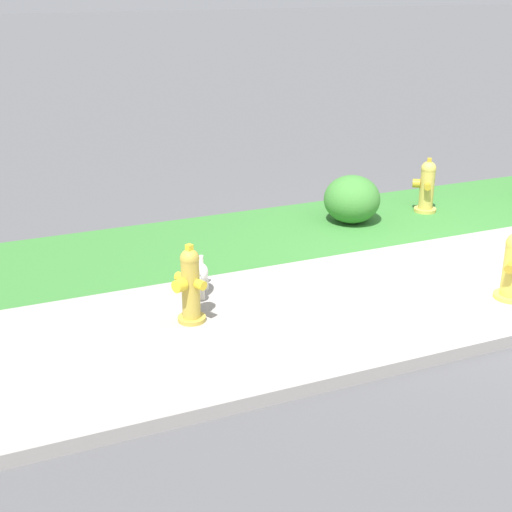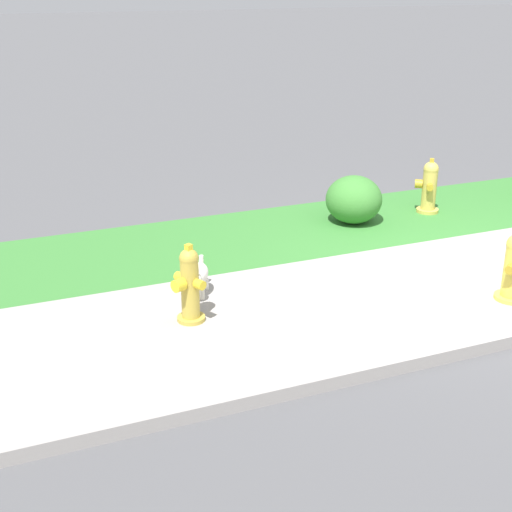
{
  "view_description": "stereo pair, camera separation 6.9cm",
  "coord_description": "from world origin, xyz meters",
  "px_view_note": "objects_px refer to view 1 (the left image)",
  "views": [
    {
      "loc": [
        -5.03,
        -5.54,
        3.05
      ],
      "look_at": [
        -2.41,
        0.62,
        0.4
      ],
      "focal_mm": 50.0,
      "sensor_mm": 36.0,
      "label": 1
    },
    {
      "loc": [
        -4.97,
        -5.57,
        3.05
      ],
      "look_at": [
        -2.41,
        0.62,
        0.4
      ],
      "focal_mm": 50.0,
      "sensor_mm": 36.0,
      "label": 2
    }
  ],
  "objects_px": {
    "fire_hydrant_at_driveway": "(427,186)",
    "small_white_dog": "(197,276)",
    "fire_hydrant_mid_block": "(190,285)",
    "shrub_bush_far_verge": "(352,199)"
  },
  "relations": [
    {
      "from": "fire_hydrant_at_driveway",
      "to": "small_white_dog",
      "type": "height_order",
      "value": "fire_hydrant_at_driveway"
    },
    {
      "from": "fire_hydrant_at_driveway",
      "to": "small_white_dog",
      "type": "relative_size",
      "value": 1.55
    },
    {
      "from": "fire_hydrant_mid_block",
      "to": "small_white_dog",
      "type": "distance_m",
      "value": 0.56
    },
    {
      "from": "fire_hydrant_at_driveway",
      "to": "shrub_bush_far_verge",
      "type": "bearing_deg",
      "value": 123.67
    },
    {
      "from": "fire_hydrant_at_driveway",
      "to": "small_white_dog",
      "type": "xyz_separation_m",
      "value": [
        -3.79,
        -1.44,
        -0.13
      ]
    },
    {
      "from": "fire_hydrant_mid_block",
      "to": "fire_hydrant_at_driveway",
      "type": "bearing_deg",
      "value": -89.75
    },
    {
      "from": "fire_hydrant_mid_block",
      "to": "small_white_dog",
      "type": "bearing_deg",
      "value": -50.39
    },
    {
      "from": "fire_hydrant_mid_block",
      "to": "shrub_bush_far_verge",
      "type": "xyz_separation_m",
      "value": [
        2.86,
        1.95,
        -0.06
      ]
    },
    {
      "from": "fire_hydrant_mid_block",
      "to": "fire_hydrant_at_driveway",
      "type": "relative_size",
      "value": 1.03
    },
    {
      "from": "shrub_bush_far_verge",
      "to": "fire_hydrant_at_driveway",
      "type": "bearing_deg",
      "value": -0.69
    }
  ]
}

